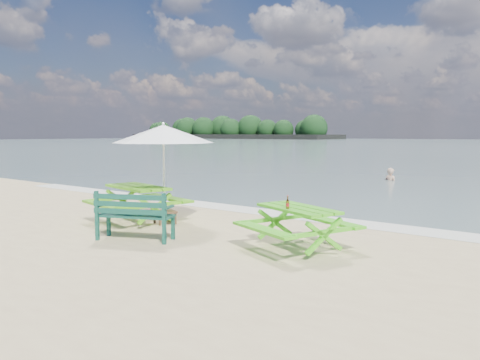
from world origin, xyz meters
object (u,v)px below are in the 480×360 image
Objects in this scene: picnic_table_right at (298,229)px; patio_umbrella at (163,134)px; picnic_table_left at (138,205)px; swimmer at (390,187)px; park_bench at (135,225)px; side_table at (165,217)px; beer_bottle at (288,204)px.

patio_umbrella reaches higher than picnic_table_right.
picnic_table_left reaches higher than swimmer.
picnic_table_right is 4.00m from patio_umbrella.
park_bench is 1.66m from side_table.
beer_bottle is (4.20, -0.24, 0.43)m from picnic_table_left.
picnic_table_left is 0.77× the size of patio_umbrella.
park_bench is at bearing -156.43° from picnic_table_right.
park_bench reaches higher than swimmer.
picnic_table_left is 1.04× the size of picnic_table_right.
beer_bottle is (3.55, -0.47, 0.68)m from side_table.
picnic_table_right is at bearing 0.15° from picnic_table_left.
picnic_table_right is 0.75× the size of patio_umbrella.
picnic_table_right is at bearing -3.50° from patio_umbrella.
swimmer is at bearing 102.28° from beer_bottle.
beer_bottle is at bearing -105.06° from picnic_table_right.
beer_bottle is at bearing -7.51° from patio_umbrella.
side_table is at bearing 116.59° from park_bench.
side_table is 1.89m from patio_umbrella.
picnic_table_left is at bearing 138.03° from park_bench.
beer_bottle is 13.75m from swimmer.
picnic_table_right is 3.14m from park_bench.
side_table is 0.20× the size of patio_umbrella.
picnic_table_right is 3.73× the size of side_table.
picnic_table_left is 0.73m from side_table.
swimmer reaches higher than side_table.
patio_umbrella is 13.14m from swimmer.
patio_umbrella is at bearing 19.85° from picnic_table_left.
picnic_table_left is at bearing -179.85° from picnic_table_right.
patio_umbrella is 3.78m from beer_bottle.
patio_umbrella is (-3.62, 0.22, 1.68)m from picnic_table_right.
picnic_table_left is at bearing -95.57° from swimmer.
park_bench is at bearing -41.97° from picnic_table_left.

